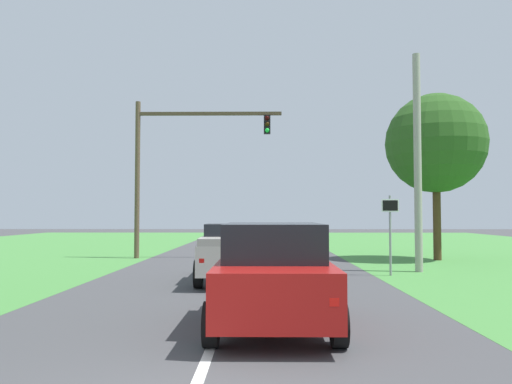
{
  "coord_description": "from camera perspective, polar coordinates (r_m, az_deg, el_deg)",
  "views": [
    {
      "loc": [
        0.82,
        -5.02,
        2.1
      ],
      "look_at": [
        0.53,
        17.46,
        3.1
      ],
      "focal_mm": 36.04,
      "sensor_mm": 36.0,
      "label": 1
    }
  ],
  "objects": [
    {
      "name": "pickup_truck_lead",
      "position": [
        16.37,
        -2.41,
        -6.57
      ],
      "size": [
        2.36,
        5.31,
        1.82
      ],
      "color": "#B7B2A8",
      "rests_on": "ground_plane"
    },
    {
      "name": "red_suv_near",
      "position": [
        9.71,
        1.93,
        -8.99
      ],
      "size": [
        2.27,
        4.41,
        1.94
      ],
      "color": "#9E1411",
      "rests_on": "ground_plane"
    },
    {
      "name": "utility_pole_right",
      "position": [
        19.99,
        17.5,
        3.21
      ],
      "size": [
        0.28,
        0.28,
        8.12
      ],
      "primitive_type": "cylinder",
      "color": "#9E998E",
      "rests_on": "ground_plane"
    },
    {
      "name": "ground_plane",
      "position": [
        15.65,
        -2.31,
        -10.26
      ],
      "size": [
        120.0,
        120.0,
        0.0
      ],
      "primitive_type": "plane",
      "color": "#424244"
    },
    {
      "name": "oak_tree_right",
      "position": [
        25.47,
        19.33,
        5.09
      ],
      "size": [
        4.63,
        4.63,
        7.76
      ],
      "color": "#4C351E",
      "rests_on": "ground_plane"
    },
    {
      "name": "keep_moving_sign",
      "position": [
        18.38,
        14.68,
        -3.51
      ],
      "size": [
        0.6,
        0.09,
        2.77
      ],
      "color": "gray",
      "rests_on": "ground_plane"
    },
    {
      "name": "traffic_light",
      "position": [
        25.36,
        -8.98,
        4.1
      ],
      "size": [
        7.14,
        0.4,
        7.64
      ],
      "color": "brown",
      "rests_on": "ground_plane"
    }
  ]
}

